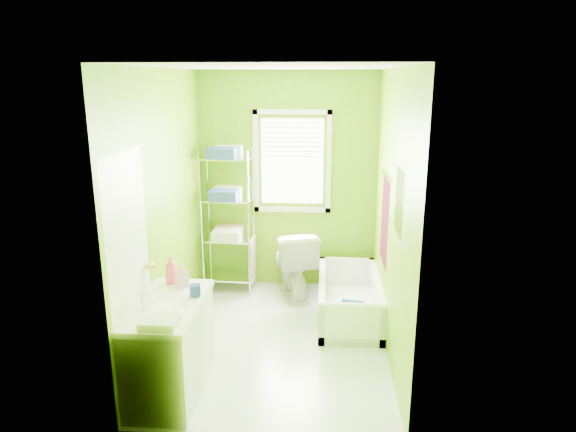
# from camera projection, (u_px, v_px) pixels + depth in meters

# --- Properties ---
(ground) EXTENTS (2.90, 2.90, 0.00)m
(ground) POSITION_uv_depth(u_px,v_px,m) (278.00, 339.00, 5.10)
(ground) COLOR silver
(ground) RESTS_ON ground
(room_envelope) EXTENTS (2.14, 2.94, 2.62)m
(room_envelope) POSITION_uv_depth(u_px,v_px,m) (277.00, 187.00, 4.69)
(room_envelope) COLOR #649807
(room_envelope) RESTS_ON ground
(window) EXTENTS (0.92, 0.05, 1.22)m
(window) POSITION_uv_depth(u_px,v_px,m) (292.00, 156.00, 6.04)
(window) COLOR white
(window) RESTS_ON ground
(door) EXTENTS (0.09, 0.80, 2.00)m
(door) POSITION_uv_depth(u_px,v_px,m) (132.00, 281.00, 3.94)
(door) COLOR white
(door) RESTS_ON ground
(right_wall_decor) EXTENTS (0.04, 1.48, 1.17)m
(right_wall_decor) POSITION_uv_depth(u_px,v_px,m) (390.00, 213.00, 4.66)
(right_wall_decor) COLOR #450817
(right_wall_decor) RESTS_ON ground
(bathtub) EXTENTS (0.65, 1.40, 0.45)m
(bathtub) POSITION_uv_depth(u_px,v_px,m) (349.00, 304.00, 5.54)
(bathtub) COLOR white
(bathtub) RESTS_ON ground
(toilet) EXTENTS (0.66, 0.90, 0.82)m
(toilet) POSITION_uv_depth(u_px,v_px,m) (293.00, 262.00, 6.04)
(toilet) COLOR white
(toilet) RESTS_ON ground
(vanity) EXTENTS (0.53, 1.03, 1.03)m
(vanity) POSITION_uv_depth(u_px,v_px,m) (170.00, 344.00, 4.17)
(vanity) COLOR silver
(vanity) RESTS_ON ground
(wire_shelf_unit) EXTENTS (0.60, 0.47, 1.75)m
(wire_shelf_unit) POSITION_uv_depth(u_px,v_px,m) (229.00, 204.00, 6.04)
(wire_shelf_unit) COLOR silver
(wire_shelf_unit) RESTS_ON ground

